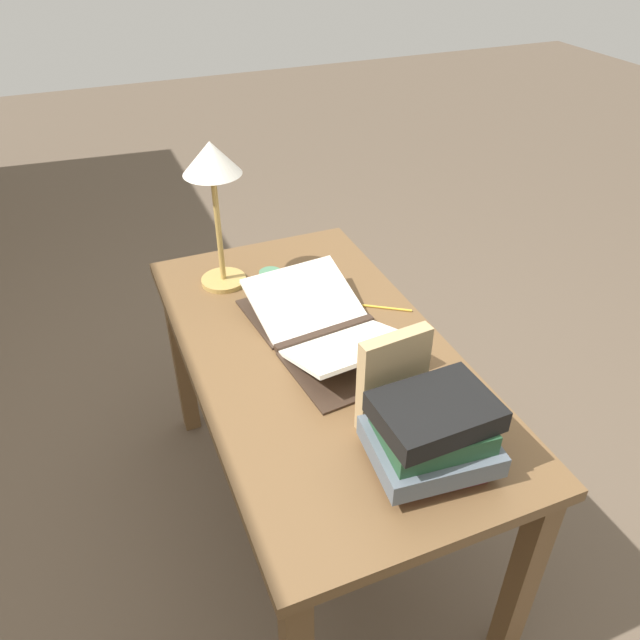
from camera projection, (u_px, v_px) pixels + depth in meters
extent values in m
plane|color=brown|center=(319.00, 518.00, 2.18)|extent=(12.00, 12.00, 0.00)
cube|color=brown|center=(319.00, 356.00, 1.76)|extent=(1.35, 0.72, 0.03)
cube|color=brown|center=(522.00, 581.00, 1.60)|extent=(0.06, 0.06, 0.71)
cube|color=brown|center=(331.00, 321.00, 2.54)|extent=(0.06, 0.06, 0.71)
cube|color=brown|center=(181.00, 357.00, 2.35)|extent=(0.06, 0.06, 0.71)
cube|color=#38281E|center=(325.00, 333.00, 1.80)|extent=(0.06, 0.32, 0.02)
cube|color=#38281E|center=(352.00, 364.00, 1.70)|extent=(0.31, 0.35, 0.01)
cube|color=#38281E|center=(302.00, 309.00, 1.91)|extent=(0.31, 0.35, 0.01)
cube|color=white|center=(349.00, 347.00, 1.68)|extent=(0.28, 0.34, 0.10)
cube|color=white|center=(304.00, 299.00, 1.87)|extent=(0.28, 0.34, 0.10)
cube|color=maroon|center=(428.00, 459.00, 1.41)|extent=(0.20, 0.23, 0.03)
cube|color=slate|center=(430.00, 446.00, 1.38)|extent=(0.24, 0.29, 0.05)
cube|color=#234C2D|center=(433.00, 429.00, 1.35)|extent=(0.20, 0.24, 0.05)
cube|color=black|center=(435.00, 411.00, 1.32)|extent=(0.19, 0.26, 0.05)
cube|color=tan|center=(393.00, 379.00, 1.46)|extent=(0.05, 0.18, 0.26)
cylinder|color=tan|center=(224.00, 280.00, 2.04)|extent=(0.15, 0.15, 0.02)
cylinder|color=tan|center=(218.00, 229.00, 1.94)|extent=(0.02, 0.02, 0.36)
cone|color=silver|center=(211.00, 158.00, 1.80)|extent=(0.18, 0.18, 0.10)
cylinder|color=#4C7F5B|center=(271.00, 283.00, 1.97)|extent=(0.07, 0.07, 0.08)
torus|color=#4C7F5B|center=(276.00, 277.00, 2.00)|extent=(0.04, 0.04, 0.05)
cylinder|color=gold|center=(387.00, 308.00, 1.92)|extent=(0.09, 0.13, 0.01)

